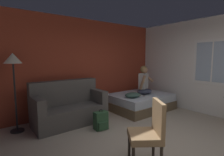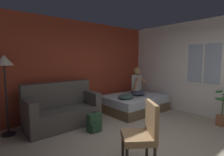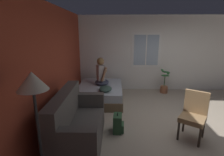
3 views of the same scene
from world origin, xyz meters
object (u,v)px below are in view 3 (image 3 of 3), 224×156
(bed, at_px, (100,93))
(backpack, at_px, (118,124))
(cell_phone, at_px, (108,87))
(couch, at_px, (77,125))
(potted_plant, at_px, (164,85))
(floor_lamp, at_px, (34,94))
(throw_pillow, at_px, (105,89))
(side_chair, at_px, (194,114))
(person_seated, at_px, (101,74))

(bed, relative_size, backpack, 4.02)
(backpack, height_order, cell_phone, cell_phone)
(backpack, bearing_deg, couch, 117.11)
(potted_plant, bearing_deg, floor_lamp, 146.82)
(bed, relative_size, throw_pillow, 3.83)
(couch, relative_size, side_chair, 1.74)
(side_chair, bearing_deg, couch, 96.08)
(cell_phone, distance_m, potted_plant, 2.16)
(throw_pillow, bearing_deg, cell_phone, -9.66)
(throw_pillow, xyz_separation_m, cell_phone, (0.39, -0.07, -0.07))
(throw_pillow, bearing_deg, person_seated, 14.67)
(couch, bearing_deg, bed, -6.37)
(person_seated, height_order, throw_pillow, person_seated)
(person_seated, xyz_separation_m, potted_plant, (0.63, -2.20, -0.53))
(person_seated, height_order, cell_phone, person_seated)
(bed, distance_m, couch, 2.26)
(person_seated, xyz_separation_m, floor_lamp, (-3.48, 0.49, 0.59))
(couch, relative_size, floor_lamp, 1.00)
(backpack, relative_size, cell_phone, 3.18)
(side_chair, height_order, person_seated, person_seated)
(backpack, xyz_separation_m, potted_plant, (2.59, -1.68, 0.11))
(side_chair, relative_size, cell_phone, 6.81)
(person_seated, distance_m, floor_lamp, 3.57)
(backpack, distance_m, cell_phone, 1.75)
(backpack, bearing_deg, side_chair, -96.06)
(couch, height_order, backpack, couch)
(throw_pillow, bearing_deg, side_chair, -128.21)
(couch, relative_size, cell_phone, 11.86)
(side_chair, bearing_deg, cell_phone, 44.18)
(couch, xyz_separation_m, side_chair, (0.25, -2.33, 0.14))
(cell_phone, bearing_deg, bed, 122.95)
(bed, height_order, cell_phone, cell_phone)
(couch, bearing_deg, person_seated, -6.75)
(backpack, xyz_separation_m, floor_lamp, (-1.52, 1.01, 1.24))
(bed, bearing_deg, floor_lamp, 172.25)
(couch, height_order, throw_pillow, couch)
(couch, distance_m, person_seated, 2.43)
(couch, bearing_deg, backpack, -62.89)
(bed, relative_size, couch, 1.08)
(bed, xyz_separation_m, backpack, (-1.83, -0.55, -0.04))
(person_seated, bearing_deg, side_chair, -136.04)
(person_seated, distance_m, backpack, 2.13)
(bed, relative_size, potted_plant, 2.17)
(potted_plant, bearing_deg, side_chair, 176.85)
(throw_pillow, bearing_deg, bed, 21.12)
(bed, xyz_separation_m, floor_lamp, (-3.35, 0.46, 1.19))
(side_chair, distance_m, backpack, 1.57)
(couch, height_order, person_seated, person_seated)
(cell_phone, bearing_deg, backpack, -111.62)
(bed, height_order, couch, couch)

